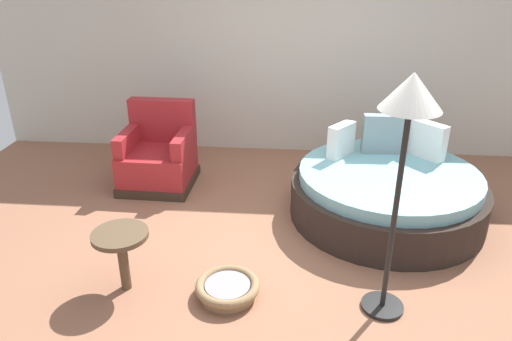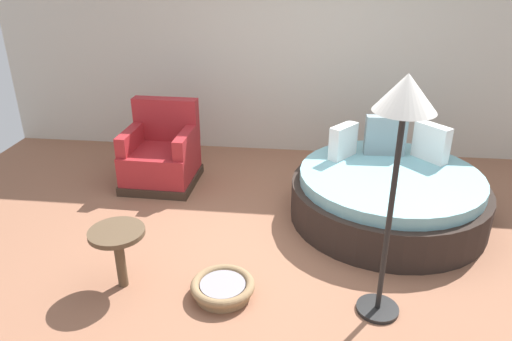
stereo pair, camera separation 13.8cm
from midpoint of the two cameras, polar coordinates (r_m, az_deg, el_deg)
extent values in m
cube|color=#936047|center=(4.52, 4.92, -9.07)|extent=(8.00, 8.00, 0.02)
cube|color=beige|center=(6.30, 6.28, 14.22)|extent=(8.00, 0.12, 2.73)
cylinder|color=#2D231E|center=(5.05, 16.09, -3.50)|extent=(1.94, 1.94, 0.39)
cylinder|color=#7AB7C1|center=(4.94, 16.43, -0.91)|extent=(1.78, 1.78, 0.12)
cube|color=white|center=(5.28, 20.80, 3.13)|extent=(0.34, 0.36, 0.38)
cube|color=gray|center=(5.27, 15.82, 4.03)|extent=(0.43, 0.14, 0.42)
cube|color=white|center=(5.11, 11.08, 3.43)|extent=(0.31, 0.35, 0.35)
cube|color=#38281E|center=(5.72, -10.39, -1.05)|extent=(0.82, 0.82, 0.10)
cube|color=#A32328|center=(5.63, -10.56, 0.97)|extent=(0.78, 0.78, 0.34)
cube|color=#A32328|center=(5.75, -9.93, 6.04)|extent=(0.76, 0.18, 0.50)
cube|color=#A32328|center=(5.63, -13.87, 3.75)|extent=(0.14, 0.69, 0.22)
cube|color=#A32328|center=(5.43, -7.57, 3.49)|extent=(0.14, 0.69, 0.22)
cylinder|color=#8E704C|center=(3.93, -2.91, -14.21)|extent=(0.44, 0.44, 0.06)
torus|color=#8E704C|center=(3.89, -2.93, -13.47)|extent=(0.51, 0.51, 0.07)
cylinder|color=gray|center=(3.89, -2.93, -13.58)|extent=(0.36, 0.36, 0.05)
cylinder|color=brown|center=(4.03, -14.84, -10.28)|extent=(0.08, 0.08, 0.48)
cylinder|color=brown|center=(3.89, -15.25, -7.13)|extent=(0.44, 0.44, 0.04)
cylinder|color=black|center=(3.93, 15.23, -15.54)|extent=(0.32, 0.32, 0.03)
cylinder|color=black|center=(3.48, 16.66, -5.51)|extent=(0.04, 0.04, 1.55)
cone|color=silver|center=(3.14, 18.64, 8.77)|extent=(0.40, 0.40, 0.24)
camera|label=1|loc=(0.07, -89.15, 0.39)|focal=33.70mm
camera|label=2|loc=(0.07, 90.85, -0.39)|focal=33.70mm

